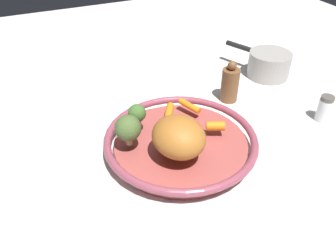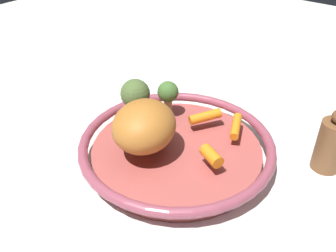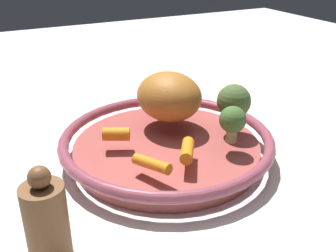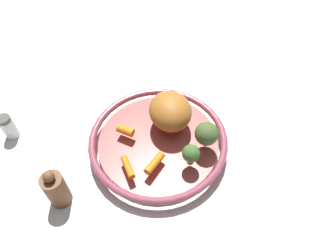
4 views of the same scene
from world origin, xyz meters
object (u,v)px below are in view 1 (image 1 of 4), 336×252
roast_chicken_piece (179,137)px  broccoli_floret_small (137,114)px  salt_shaker (324,109)px  baby_carrot_near_rim (169,113)px  saucepan (268,64)px  pepper_mill (230,84)px  baby_carrot_back (190,106)px  serving_bowl (181,142)px  baby_carrot_center (215,126)px  broccoli_floret_large (128,128)px

roast_chicken_piece → broccoli_floret_small: roast_chicken_piece is taller
broccoli_floret_small → salt_shaker: 0.49m
roast_chicken_piece → baby_carrot_near_rim: bearing=74.1°
saucepan → roast_chicken_piece: bearing=-148.7°
broccoli_floret_small → pepper_mill: bearing=13.7°
baby_carrot_back → salt_shaker: 0.35m
serving_bowl → roast_chicken_piece: bearing=-121.0°
baby_carrot_back → saucepan: size_ratio=0.29×
serving_bowl → roast_chicken_piece: size_ratio=2.94×
roast_chicken_piece → pepper_mill: 0.32m
baby_carrot_back → serving_bowl: bearing=-127.3°
baby_carrot_center → pepper_mill: pepper_mill is taller
broccoli_floret_small → pepper_mill: (0.30, 0.07, -0.03)m
roast_chicken_piece → pepper_mill: roast_chicken_piece is taller
roast_chicken_piece → baby_carrot_back: (0.10, 0.14, -0.03)m
pepper_mill → saucepan: bearing=21.1°
roast_chicken_piece → baby_carrot_back: size_ratio=1.93×
pepper_mill → saucepan: pepper_mill is taller
saucepan → pepper_mill: bearing=-158.9°
baby_carrot_near_rim → pepper_mill: pepper_mill is taller
baby_carrot_back → baby_carrot_near_rim: (-0.06, -0.01, 0.00)m
broccoli_floret_small → saucepan: 0.51m
baby_carrot_back → saucepan: 0.37m
salt_shaker → saucepan: (0.02, 0.26, 0.00)m
serving_bowl → baby_carrot_near_rim: 0.09m
salt_shaker → broccoli_floret_small: bearing=166.5°
broccoli_floret_large → baby_carrot_near_rim: bearing=26.2°
baby_carrot_center → pepper_mill: size_ratio=0.35×
saucepan → baby_carrot_center: bearing=-145.0°
serving_bowl → saucepan: size_ratio=1.63×
broccoli_floret_large → pepper_mill: pepper_mill is taller
baby_carrot_near_rim → broccoli_floret_large: size_ratio=0.88×
baby_carrot_back → baby_carrot_center: 0.10m
broccoli_floret_small → baby_carrot_back: bearing=7.0°
baby_carrot_back → broccoli_floret_small: (-0.15, -0.02, 0.03)m
broccoli_floret_large → broccoli_floret_small: bearing=53.2°
broccoli_floret_small → saucepan: size_ratio=0.27×
baby_carrot_near_rim → saucepan: 0.43m
salt_shaker → pepper_mill: pepper_mill is taller
roast_chicken_piece → salt_shaker: 0.43m
saucepan → serving_bowl: bearing=-152.1°
roast_chicken_piece → pepper_mill: bearing=37.7°
baby_carrot_near_rim → pepper_mill: 0.23m
baby_carrot_near_rim → saucepan: saucepan is taller
broccoli_floret_small → saucepan: broccoli_floret_small is taller
broccoli_floret_small → salt_shaker: size_ratio=0.82×
broccoli_floret_small → salt_shaker: bearing=-13.5°
pepper_mill → baby_carrot_near_rim: bearing=-163.3°
baby_carrot_center → saucepan: size_ratio=0.20×
roast_chicken_piece → broccoli_floret_large: 0.11m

